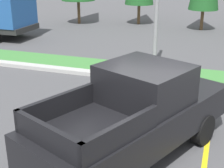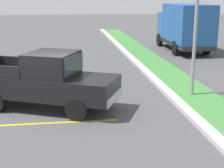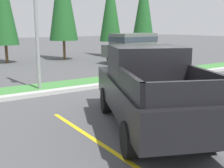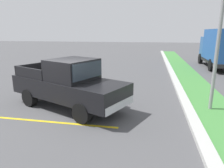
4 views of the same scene
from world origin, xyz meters
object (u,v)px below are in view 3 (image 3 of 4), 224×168
(cypress_tree_rightmost, at_px, (111,6))
(cypress_tree_center, at_px, (3,2))
(cypress_tree_far_right, at_px, (144,4))
(suv_distant, at_px, (134,46))
(pickup_truck_main, at_px, (148,89))

(cypress_tree_rightmost, bearing_deg, cypress_tree_center, 179.12)
(cypress_tree_center, xyz_separation_m, cypress_tree_far_right, (12.81, 0.36, 0.35))
(suv_distant, height_order, cypress_tree_center, cypress_tree_center)
(cypress_tree_rightmost, relative_size, cypress_tree_far_right, 0.93)
(cypress_tree_center, bearing_deg, cypress_tree_far_right, 1.60)
(pickup_truck_main, bearing_deg, cypress_tree_center, 89.14)
(cypress_tree_far_right, bearing_deg, cypress_tree_rightmost, -173.07)
(cypress_tree_far_right, bearing_deg, suv_distant, -134.44)
(cypress_tree_center, relative_size, cypress_tree_rightmost, 1.00)
(pickup_truck_main, distance_m, cypress_tree_rightmost, 18.10)
(cypress_tree_rightmost, bearing_deg, cypress_tree_far_right, 6.93)
(cypress_tree_center, height_order, cypress_tree_rightmost, cypress_tree_rightmost)
(suv_distant, distance_m, cypress_tree_rightmost, 5.83)
(pickup_truck_main, bearing_deg, cypress_tree_far_right, 50.58)
(cypress_tree_center, distance_m, cypress_tree_far_right, 12.82)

